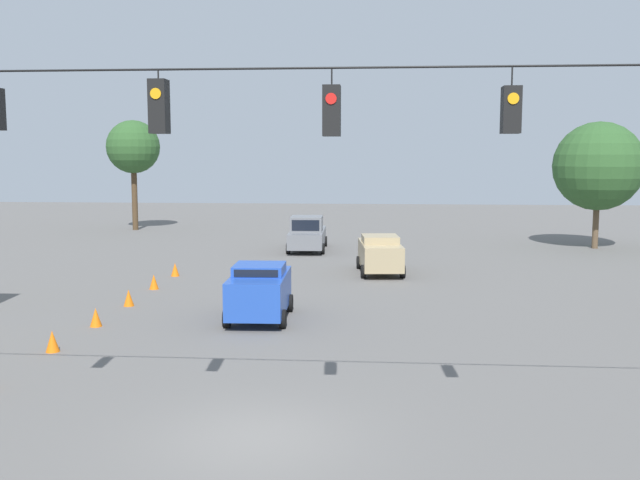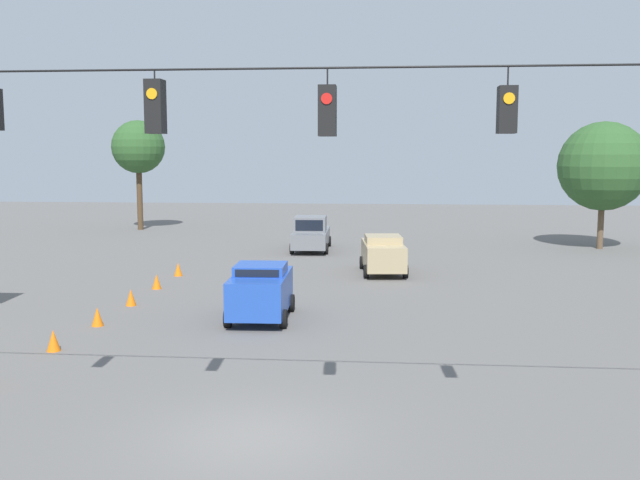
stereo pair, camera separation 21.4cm
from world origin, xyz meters
name	(u,v)px [view 2 (the right image)]	position (x,y,z in m)	size (l,w,h in m)	color
ground_plane	(252,438)	(0.00, 0.00, 0.00)	(140.00, 140.00, 0.00)	#605E5B
overhead_signal_span	(242,192)	(-0.01, 0.79, 5.09)	(23.03, 0.38, 7.97)	slate
pickup_truck_grey_withflow_deep	(311,234)	(1.73, -28.77, 0.98)	(2.37, 5.65, 2.12)	slate
sedan_blue_withflow_mid	(261,291)	(1.64, -10.52, 1.02)	(2.20, 4.02, 1.96)	#234CB2
sedan_tan_oncoming_deep	(383,254)	(-2.63, -20.71, 0.97)	(2.40, 4.49, 1.86)	tan
traffic_cone_second	(53,340)	(7.05, -5.90, 0.32)	(0.40, 0.40, 0.64)	orange
traffic_cone_third	(97,317)	(6.99, -9.02, 0.32)	(0.40, 0.40, 0.64)	orange
traffic_cone_fourth	(131,297)	(7.02, -12.31, 0.32)	(0.40, 0.40, 0.64)	orange
traffic_cone_fifth	(157,282)	(7.12, -15.75, 0.32)	(0.40, 0.40, 0.64)	orange
traffic_cone_farthest	(178,269)	(7.14, -19.08, 0.32)	(0.40, 0.40, 0.64)	orange
tree_horizon_left	(138,148)	(16.11, -39.54, 6.31)	(4.04, 4.04, 8.39)	#4C3823
tree_horizon_right	(603,166)	(-15.95, -31.09, 5.07)	(5.43, 5.43, 7.79)	brown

